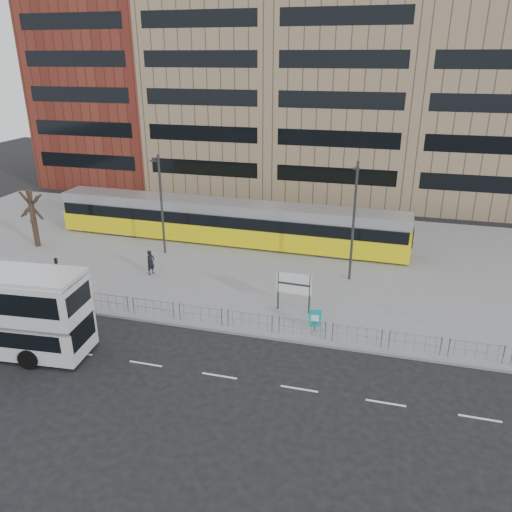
% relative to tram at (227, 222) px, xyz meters
% --- Properties ---
extents(ground, '(120.00, 120.00, 0.00)m').
position_rel_tram_xyz_m(ground, '(3.49, -13.97, -1.89)').
color(ground, black).
rests_on(ground, ground).
extents(plaza, '(64.00, 24.00, 0.15)m').
position_rel_tram_xyz_m(plaza, '(3.49, -1.97, -1.82)').
color(plaza, gray).
rests_on(plaza, ground).
extents(kerb, '(64.00, 0.25, 0.17)m').
position_rel_tram_xyz_m(kerb, '(3.49, -13.92, -1.82)').
color(kerb, gray).
rests_on(kerb, ground).
extents(building_row, '(70.40, 18.40, 31.20)m').
position_rel_tram_xyz_m(building_row, '(5.03, 20.30, 11.02)').
color(building_row, maroon).
rests_on(building_row, ground).
extents(pedestrian_barrier, '(32.07, 0.07, 1.10)m').
position_rel_tram_xyz_m(pedestrian_barrier, '(5.49, -13.47, -0.91)').
color(pedestrian_barrier, '#9A9CA2').
rests_on(pedestrian_barrier, plaza).
extents(road_markings, '(62.00, 0.12, 0.01)m').
position_rel_tram_xyz_m(road_markings, '(4.49, -17.97, -1.89)').
color(road_markings, white).
rests_on(road_markings, ground).
extents(tram, '(29.55, 3.39, 3.48)m').
position_rel_tram_xyz_m(tram, '(0.00, 0.00, 0.00)').
color(tram, yellow).
rests_on(tram, plaza).
extents(station_sign, '(2.16, 0.19, 2.48)m').
position_rel_tram_xyz_m(station_sign, '(7.75, -10.66, -0.02)').
color(station_sign, '#2D2D30').
rests_on(station_sign, plaza).
extents(ad_panel, '(0.70, 0.21, 1.33)m').
position_rel_tram_xyz_m(ad_panel, '(9.38, -12.65, -0.97)').
color(ad_panel, '#2D2D30').
rests_on(ad_panel, plaza).
extents(pedestrian, '(0.65, 0.77, 1.79)m').
position_rel_tram_xyz_m(pedestrian, '(-3.15, -7.79, -0.85)').
color(pedestrian, black).
rests_on(pedestrian, plaza).
extents(traffic_light_west, '(0.17, 0.20, 3.10)m').
position_rel_tram_xyz_m(traffic_light_west, '(-6.53, -13.47, 0.23)').
color(traffic_light_west, '#2D2D30').
rests_on(traffic_light_west, plaza).
extents(lamp_post_west, '(0.45, 1.04, 7.78)m').
position_rel_tram_xyz_m(lamp_post_west, '(-3.98, -3.76, 2.52)').
color(lamp_post_west, '#2D2D30').
rests_on(lamp_post_west, plaza).
extents(lamp_post_east, '(0.45, 1.04, 8.28)m').
position_rel_tram_xyz_m(lamp_post_east, '(10.64, -5.05, 2.77)').
color(lamp_post_east, '#2D2D30').
rests_on(lamp_post_east, plaza).
extents(bare_tree, '(4.65, 4.65, 7.12)m').
position_rel_tram_xyz_m(bare_tree, '(-14.74, -4.99, 3.25)').
color(bare_tree, black).
rests_on(bare_tree, plaza).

